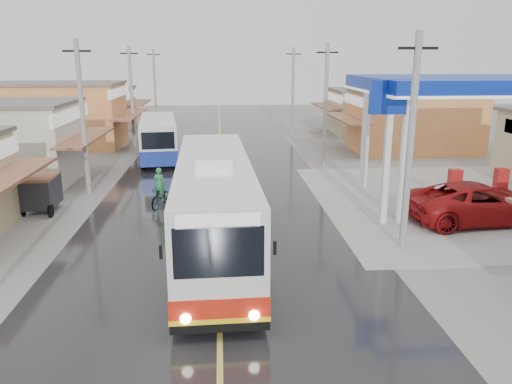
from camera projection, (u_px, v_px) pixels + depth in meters
ground at (220, 253)px, 18.70m from camera, size 120.00×120.00×0.00m
road at (219, 168)px, 33.14m from camera, size 12.00×90.00×0.02m
centre_line at (219, 167)px, 33.13m from camera, size 0.15×90.00×0.01m
shopfronts_left at (35, 161)px, 35.14m from camera, size 11.00×44.00×5.20m
shopfronts_right at (459, 174)px, 31.28m from camera, size 11.00×44.00×4.80m
utility_poles_left at (116, 166)px, 33.62m from camera, size 1.60×50.00×8.00m
utility_poles_right at (323, 166)px, 33.62m from camera, size 1.60×36.00×8.00m
coach_bus at (214, 206)px, 18.19m from camera, size 3.09×12.42×3.85m
second_bus at (158, 138)px, 35.34m from camera, size 3.40×9.06×2.93m
jeepney at (478, 203)px, 21.99m from camera, size 6.63×3.52×1.78m
cyclist at (160, 194)px, 24.28m from camera, size 1.23×1.98×2.01m
tricycle_near at (41, 191)px, 23.43m from camera, size 1.56×2.30×1.75m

